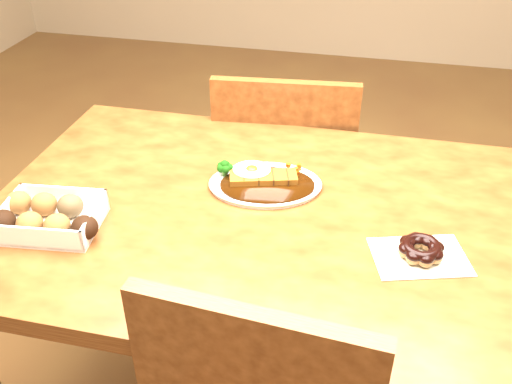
% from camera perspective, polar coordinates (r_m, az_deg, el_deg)
% --- Properties ---
extents(table, '(1.20, 0.80, 0.75)m').
position_cam_1_polar(table, '(1.27, 1.24, -5.45)').
color(table, '#49220E').
rests_on(table, ground).
extents(chair_far, '(0.46, 0.46, 0.87)m').
position_cam_1_polar(chair_far, '(1.81, 2.95, 1.03)').
color(chair_far, '#49220E').
rests_on(chair_far, ground).
extents(katsu_curry_plate, '(0.28, 0.22, 0.05)m').
position_cam_1_polar(katsu_curry_plate, '(1.28, 0.74, 1.06)').
color(katsu_curry_plate, white).
rests_on(katsu_curry_plate, table).
extents(donut_box, '(0.23, 0.17, 0.05)m').
position_cam_1_polar(donut_box, '(1.22, -20.08, -2.29)').
color(donut_box, white).
rests_on(donut_box, table).
extents(pon_de_ring, '(0.20, 0.17, 0.03)m').
position_cam_1_polar(pon_de_ring, '(1.12, 16.16, -5.59)').
color(pon_de_ring, silver).
rests_on(pon_de_ring, table).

